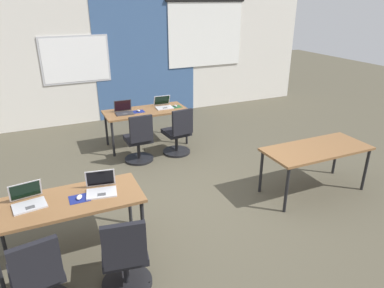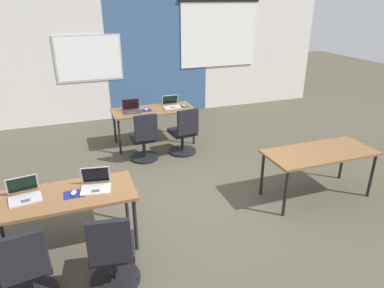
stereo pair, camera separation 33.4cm
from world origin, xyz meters
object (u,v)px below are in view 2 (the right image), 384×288
Objects in this scene: chair_near_left_end at (27,273)px; desk_near_right at (320,155)px; desk_near_left at (63,200)px; chair_far_right at (184,135)px; mouse_far_right at (183,106)px; laptop_far_right at (171,105)px; laptop_near_left_end at (24,194)px; chair_far_left at (144,141)px; mouse_far_left at (146,110)px; chair_near_left_inner at (113,256)px; mouse_near_left_inner at (74,193)px; laptop_near_left_inner at (96,184)px; desk_far_center at (153,112)px; laptop_far_left at (132,109)px.

desk_near_right is at bearing -177.88° from chair_near_left_end.
desk_near_left is 1.74× the size of chair_far_right.
desk_near_left is at bearing -130.49° from mouse_far_right.
mouse_far_right is (0.23, -0.07, -0.03)m from laptop_far_right.
chair_near_left_end is at bearing -97.53° from laptop_near_left_end.
mouse_far_right is 1.25m from chair_far_left.
laptop_near_left_end is at bearing 32.50° from chair_far_right.
chair_near_left_inner reaches higher than mouse_far_left.
chair_near_left_inner reaches higher than mouse_near_left_inner.
laptop_far_right reaches higher than desk_near_right.
laptop_near_left_end is at bearing -173.94° from laptop_near_left_inner.
laptop_near_left_inner is at bearing 179.41° from desk_near_right.
laptop_near_left_end is at bearing 47.72° from chair_far_left.
desk_near_right is 3.30m from desk_far_center.
chair_far_right is (0.40, -0.69, -0.28)m from desk_far_center.
laptop_near_left_inner is 0.40× the size of chair_near_left_inner.
laptop_far_left is at bearing 127.92° from desk_near_right.
chair_near_left_inner is at bearing 167.88° from chair_near_left_end.
mouse_near_left_inner is at bearing 40.34° from chair_far_right.
mouse_far_left is at bearing 124.47° from desk_near_right.
laptop_far_right reaches higher than chair_far_right.
laptop_near_left_inner is at bearing -126.05° from mouse_far_right.
desk_near_right is 14.07× the size of mouse_near_left_inner.
chair_near_left_inner is (-0.91, -3.59, -0.39)m from laptop_far_left.
mouse_far_left is at bearing 62.21° from mouse_near_left_inner.
mouse_near_left_inner is 0.31× the size of laptop_near_left_end.
laptop_near_left_inner is at bearing -11.74° from laptop_near_left_end.
laptop_near_left_inner is (-1.76, -2.81, 0.00)m from laptop_far_right.
laptop_near_left_inner reaches higher than laptop_near_left_end.
mouse_far_left reaches higher than desk_near_right.
desk_near_left is 3.65m from mouse_far_right.
chair_far_right is 0.94m from mouse_far_left.
chair_far_left is (-2.11, 2.08, -0.28)m from desk_near_right.
mouse_far_left is 3.00m from laptop_near_left_inner.
laptop_far_left reaches higher than desk_near_right.
mouse_far_left is at bearing -2.88° from laptop_far_left.
chair_near_left_inner reaches higher than desk_far_center.
chair_far_right reaches higher than mouse_near_left_inner.
desk_near_left is at bearing -19.73° from laptop_near_left_end.
chair_far_right reaches higher than desk_near_right.
laptop_near_left_end is (-0.76, 0.05, -0.00)m from laptop_near_left_inner.
laptop_far_left is at bearing 49.62° from laptop_near_left_end.
desk_far_center is 0.18m from mouse_far_left.
desk_near_left is 3.02m from chair_far_right.
mouse_far_left is 3.35m from laptop_near_left_end.
laptop_near_left_inner is (0.37, 0.03, 0.11)m from desk_near_left.
desk_near_right is at bearing -156.14° from chair_near_left_inner.
chair_near_left_end is (-1.77, -2.82, 0.00)m from chair_far_left.
chair_near_left_end reaches higher than desk_near_left.
desk_far_center is at bearing -129.72° from chair_near_left_end.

